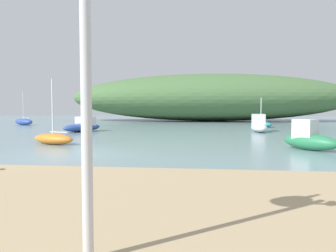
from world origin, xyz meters
The scene contains 8 objects.
ground_plane centered at (0.00, 0.00, 0.00)m, with size 120.00×120.00×0.00m, color gray.
distant_hill centered at (5.70, 33.49, 3.25)m, with size 38.92×12.70×6.50m, color #476B3D.
motorboat_far_right centered at (-4.22, 12.01, 0.44)m, with size 2.75×3.74×1.16m.
sailboat_by_sandbar centered at (-2.47, 3.40, 0.30)m, with size 2.63×1.61×3.33m.
sailboat_mid_channel centered at (10.48, 19.39, 0.31)m, with size 2.33×2.73×2.82m.
motorboat_near_shore centered at (9.34, 13.30, 0.50)m, with size 1.18×3.19×1.37m.
sailboat_far_left centered at (-14.07, 20.44, 0.37)m, with size 3.08×2.35×3.60m.
motorboat_west_reach centered at (9.81, 2.61, 0.50)m, with size 2.34×2.56×1.35m.
Camera 1 is at (5.26, -12.40, 1.88)m, focal length 34.93 mm.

